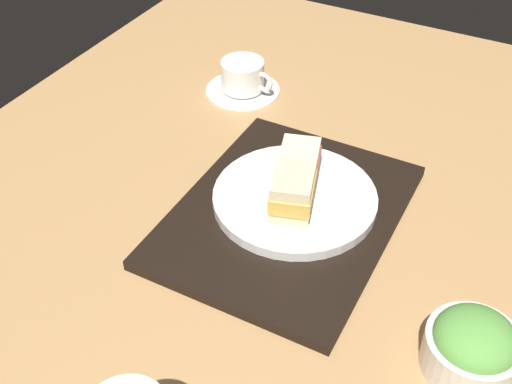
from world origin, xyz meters
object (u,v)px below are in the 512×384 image
object	(u,v)px
sandwich_plate	(295,198)
salad_bowl	(473,346)
sandwich_near	(293,192)
sandwich_far	(299,166)
coffee_cup	(243,79)

from	to	relation	value
sandwich_plate	salad_bowl	distance (cm)	32.14
sandwich_plate	sandwich_near	size ratio (longest dim) A/B	2.51
sandwich_near	sandwich_far	size ratio (longest dim) A/B	0.98
sandwich_plate	sandwich_far	size ratio (longest dim) A/B	2.46
salad_bowl	coffee_cup	size ratio (longest dim) A/B	0.80
sandwich_near	sandwich_plate	bearing A→B (deg)	16.92
sandwich_far	salad_bowl	xyz separation A→B (cm)	(-17.41, -29.43, -2.43)
sandwich_far	salad_bowl	size ratio (longest dim) A/B	0.89
sandwich_far	coffee_cup	bearing A→B (deg)	43.58
sandwich_near	salad_bowl	bearing A→B (deg)	-113.17
sandwich_near	sandwich_far	bearing A→B (deg)	16.92
salad_bowl	coffee_cup	distance (cm)	64.48
sandwich_far	salad_bowl	world-z (taller)	sandwich_far
sandwich_near	coffee_cup	distance (cm)	36.32
sandwich_near	salad_bowl	xyz separation A→B (cm)	(-11.87, -27.75, -2.56)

